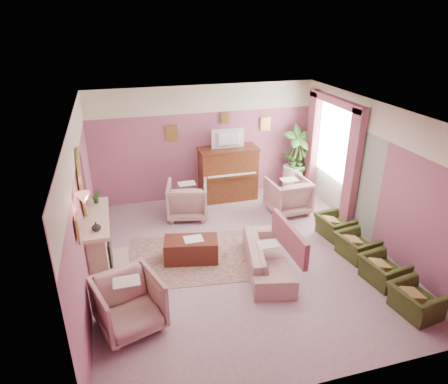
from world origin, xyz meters
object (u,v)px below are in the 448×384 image
object	(u,v)px
television	(229,138)
floral_armchair_right	(288,194)
piano	(228,174)
olive_chair_b	(383,267)
sofa	(268,252)
floral_armchair_left	(187,198)
olive_chair_c	(357,243)
side_table	(292,179)
olive_chair_a	(416,297)
floral_armchair_front	(129,302)
coffee_table	(191,250)
olive_chair_d	(335,223)

from	to	relation	value
television	floral_armchair_right	bearing A→B (deg)	-43.18
piano	olive_chair_b	world-z (taller)	piano
piano	sofa	size ratio (longest dim) A/B	0.75
television	olive_chair_b	xyz separation A→B (m)	(1.61, -4.02, -1.29)
floral_armchair_left	olive_chair_c	world-z (taller)	floral_armchair_left
piano	sofa	distance (m)	3.19
side_table	olive_chair_a	bearing A→B (deg)	-91.64
piano	floral_armchair_front	distance (m)	4.81
sofa	floral_armchair_left	distance (m)	2.66
coffee_table	olive_chair_a	bearing A→B (deg)	-38.04
television	olive_chair_c	size ratio (longest dim) A/B	1.11
floral_armchair_front	olive_chair_d	xyz separation A→B (m)	(4.29, 1.55, -0.15)
piano	olive_chair_a	size ratio (longest dim) A/B	1.95
olive_chair_c	side_table	distance (m)	3.22
sofa	floral_armchair_front	bearing A→B (deg)	-161.96
coffee_table	olive_chair_c	xyz separation A→B (m)	(3.06, -0.76, 0.09)
coffee_table	floral_armchair_front	distance (m)	1.94
floral_armchair_right	side_table	xyz separation A→B (m)	(0.61, 1.08, -0.11)
side_table	piano	bearing A→B (deg)	178.69
floral_armchair_left	floral_armchair_right	world-z (taller)	same
piano	olive_chair_a	world-z (taller)	piano
floral_armchair_front	olive_chair_b	size ratio (longest dim) A/B	1.28
coffee_table	olive_chair_b	bearing A→B (deg)	-27.23
olive_chair_b	side_table	xyz separation A→B (m)	(0.14, 4.03, 0.04)
olive_chair_c	side_table	size ratio (longest dim) A/B	1.03
olive_chair_b	side_table	world-z (taller)	side_table
floral_armchair_left	olive_chair_d	bearing A→B (deg)	-31.90
piano	olive_chair_b	distance (m)	4.39
piano	sofa	bearing A→B (deg)	-93.14
olive_chair_c	olive_chair_d	world-z (taller)	same
piano	television	bearing A→B (deg)	-90.00
piano	coffee_table	bearing A→B (deg)	-120.21
television	side_table	bearing A→B (deg)	0.33
floral_armchair_front	olive_chair_a	world-z (taller)	floral_armchair_front
floral_armchair_right	television	bearing A→B (deg)	136.82
television	floral_armchair_left	bearing A→B (deg)	-150.81
television	olive_chair_d	bearing A→B (deg)	-56.02
olive_chair_a	olive_chair_c	size ratio (longest dim) A/B	1.00
sofa	floral_armchair_left	xyz separation A→B (m)	(-1.00, 2.47, 0.08)
floral_armchair_front	olive_chair_d	world-z (taller)	floral_armchair_front
television	side_table	size ratio (longest dim) A/B	1.14
floral_armchair_front	floral_armchair_left	bearing A→B (deg)	65.32
coffee_table	olive_chair_d	bearing A→B (deg)	1.20
floral_armchair_right	piano	bearing A→B (deg)	135.51
sofa	olive_chair_a	world-z (taller)	sofa
floral_armchair_front	olive_chair_c	distance (m)	4.35
coffee_table	olive_chair_d	size ratio (longest dim) A/B	1.39
olive_chair_b	floral_armchair_left	bearing A→B (deg)	129.51
piano	side_table	world-z (taller)	piano
sofa	floral_armchair_right	distance (m)	2.44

